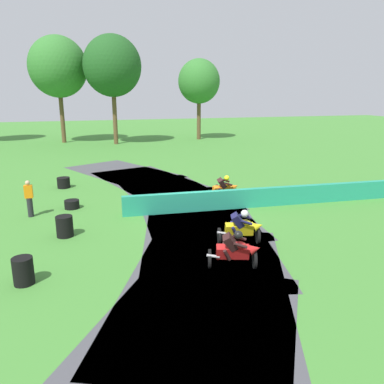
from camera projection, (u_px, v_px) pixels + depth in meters
ground_plane at (193, 211)px, 17.52m from camera, size 120.00×120.00×0.00m
track_asphalt at (167, 213)px, 17.26m from camera, size 9.89×28.99×0.01m
safety_barrier at (300, 195)px, 18.62m from camera, size 17.20×1.07×0.90m
motorcycle_lead_red at (235, 250)px, 11.64m from camera, size 1.69×1.16×1.42m
motorcycle_chase_yellow at (241, 228)px, 13.55m from camera, size 1.70×1.06×1.43m
motorcycle_trailing_orange at (224, 189)px, 19.02m from camera, size 1.68×0.87×1.43m
tire_stack_near at (23, 271)px, 10.81m from camera, size 0.58×0.58×0.80m
tire_stack_mid_a at (65, 226)px, 14.38m from camera, size 0.63×0.63×0.80m
tire_stack_mid_b at (72, 204)px, 17.89m from camera, size 0.68×0.68×0.40m
tire_stack_far at (64, 183)px, 21.70m from camera, size 0.71×0.71×0.60m
track_marshal at (29, 199)px, 16.56m from camera, size 0.34×0.24×1.63m
tree_far_left at (112, 66)px, 38.06m from camera, size 5.78×5.78×10.86m
tree_far_right at (58, 67)px, 39.19m from camera, size 5.92×5.92×10.91m
tree_behind_barrier at (199, 82)px, 42.31m from camera, size 4.63×4.63×8.87m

